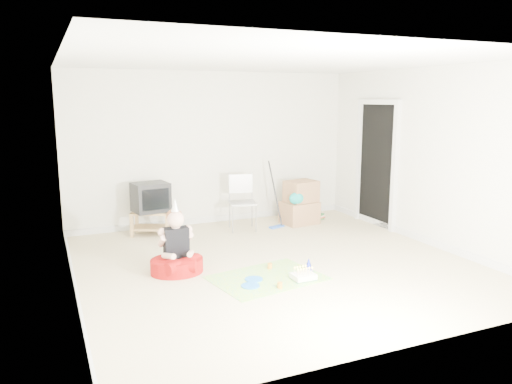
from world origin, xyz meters
name	(u,v)px	position (x,y,z in m)	size (l,w,h in m)	color
ground	(275,264)	(0.00, 0.00, 0.00)	(5.00, 5.00, 0.00)	beige
doorway_recess	(377,166)	(2.48, 1.20, 1.02)	(0.02, 0.90, 2.05)	black
tv_stand	(152,221)	(-1.19, 2.07, 0.23)	(0.71, 0.60, 0.38)	#9B7746
crt_tv	(151,197)	(-1.19, 2.07, 0.61)	(0.53, 0.44, 0.46)	black
folding_chair	(243,203)	(0.25, 1.78, 0.46)	(0.50, 0.49, 0.94)	#949499
cardboard_boxes	(300,203)	(1.33, 1.79, 0.36)	(0.65, 0.54, 0.75)	#9F724D
floor_mop	(277,212)	(0.83, 1.68, 0.26)	(0.29, 0.36, 1.10)	blue
book_pile	(316,216)	(1.77, 1.96, 0.05)	(0.25, 0.28, 0.11)	#236B2F
seated_woman	(177,257)	(-1.27, 0.18, 0.21)	(0.66, 0.66, 0.95)	#9E100E
party_mat	(267,278)	(-0.32, -0.45, 0.00)	(1.30, 0.94, 0.01)	#E32F85
birthday_cake	(303,277)	(0.05, -0.68, 0.04)	(0.27, 0.22, 0.14)	white
blue_plate_near	(254,279)	(-0.50, -0.45, 0.01)	(0.22, 0.22, 0.01)	blue
blue_plate_far	(250,286)	(-0.62, -0.63, 0.01)	(0.22, 0.22, 0.01)	blue
orange_cup_near	(270,266)	(-0.15, -0.16, 0.04)	(0.06, 0.06, 0.07)	orange
orange_cup_far	(280,285)	(-0.33, -0.82, 0.04)	(0.06, 0.06, 0.07)	orange
blue_party_hat	(309,265)	(0.24, -0.48, 0.10)	(0.13, 0.13, 0.18)	#1824A9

